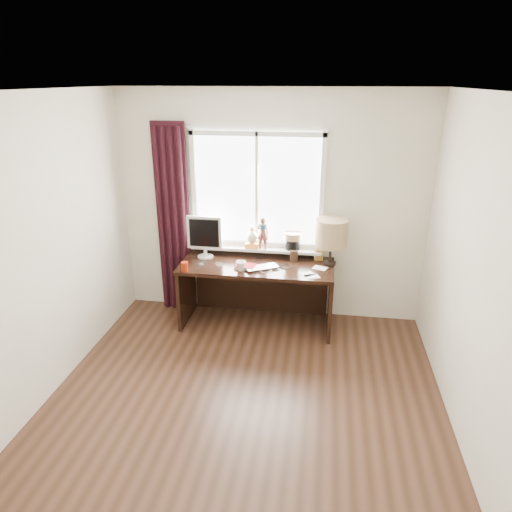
% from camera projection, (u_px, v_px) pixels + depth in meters
% --- Properties ---
extents(floor, '(3.50, 4.00, 0.00)m').
position_uv_depth(floor, '(239.00, 421.00, 3.82)').
color(floor, '#482A1C').
rests_on(floor, ground).
extents(ceiling, '(3.50, 4.00, 0.00)m').
position_uv_depth(ceiling, '(234.00, 92.00, 2.87)').
color(ceiling, white).
rests_on(ceiling, wall_back).
extents(wall_back, '(3.50, 0.00, 2.60)m').
position_uv_depth(wall_back, '(270.00, 208.00, 5.19)').
color(wall_back, beige).
rests_on(wall_back, ground).
extents(wall_left, '(0.00, 4.00, 2.60)m').
position_uv_depth(wall_left, '(19.00, 266.00, 3.59)').
color(wall_left, beige).
rests_on(wall_left, ground).
extents(wall_right, '(0.00, 4.00, 2.60)m').
position_uv_depth(wall_right, '(489.00, 296.00, 3.10)').
color(wall_right, beige).
rests_on(wall_right, ground).
extents(laptop, '(0.42, 0.37, 0.03)m').
position_uv_depth(laptop, '(262.00, 268.00, 4.94)').
color(laptop, silver).
rests_on(laptop, desk).
extents(mug, '(0.14, 0.14, 0.11)m').
position_uv_depth(mug, '(241.00, 266.00, 4.89)').
color(mug, white).
rests_on(mug, desk).
extents(red_cup, '(0.08, 0.08, 0.10)m').
position_uv_depth(red_cup, '(185.00, 267.00, 4.87)').
color(red_cup, maroon).
rests_on(red_cup, desk).
extents(window, '(1.52, 0.20, 1.40)m').
position_uv_depth(window, '(257.00, 208.00, 5.16)').
color(window, white).
rests_on(window, ground).
extents(curtain, '(0.38, 0.09, 2.25)m').
position_uv_depth(curtain, '(173.00, 222.00, 5.33)').
color(curtain, black).
rests_on(curtain, floor).
extents(desk, '(1.70, 0.70, 0.75)m').
position_uv_depth(desk, '(258.00, 281.00, 5.24)').
color(desk, '#321B11').
rests_on(desk, floor).
extents(monitor, '(0.40, 0.18, 0.49)m').
position_uv_depth(monitor, '(205.00, 234.00, 5.16)').
color(monitor, beige).
rests_on(monitor, desk).
extents(notebook_stack, '(0.24, 0.19, 0.03)m').
position_uv_depth(notebook_stack, '(245.00, 266.00, 4.97)').
color(notebook_stack, beige).
rests_on(notebook_stack, desk).
extents(brush_holder, '(0.09, 0.09, 0.25)m').
position_uv_depth(brush_holder, '(294.00, 255.00, 5.15)').
color(brush_holder, black).
rests_on(brush_holder, desk).
extents(icon_frame, '(0.10, 0.03, 0.13)m').
position_uv_depth(icon_frame, '(319.00, 255.00, 5.15)').
color(icon_frame, gold).
rests_on(icon_frame, desk).
extents(table_lamp, '(0.35, 0.35, 0.52)m').
position_uv_depth(table_lamp, '(332.00, 233.00, 4.93)').
color(table_lamp, black).
rests_on(table_lamp, desk).
extents(loose_papers, '(0.31, 0.40, 0.00)m').
position_uv_depth(loose_papers, '(313.00, 273.00, 4.84)').
color(loose_papers, white).
rests_on(loose_papers, desk).
extents(desk_cables, '(0.45, 0.30, 0.01)m').
position_uv_depth(desk_cables, '(276.00, 264.00, 5.05)').
color(desk_cables, black).
rests_on(desk_cables, desk).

